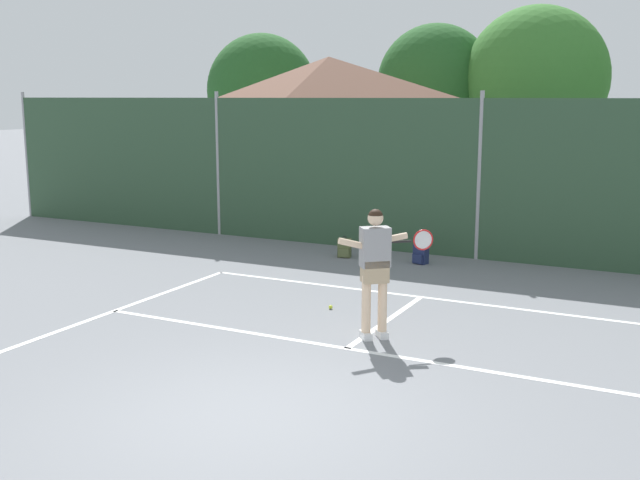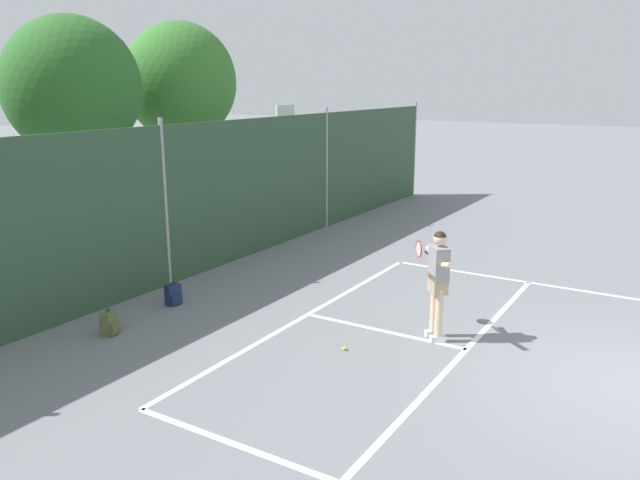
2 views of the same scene
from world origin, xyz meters
The scene contains 8 objects.
ground_plane centered at (0.00, 0.00, 0.00)m, with size 120.00×120.00×0.00m, color slate.
court_markings centered at (0.00, 0.65, 0.00)m, with size 8.30×11.10×0.01m.
chainlink_fence centered at (0.00, 9.00, 1.68)m, with size 26.09×0.09×3.50m.
basketball_hoop centered at (6.42, 10.41, 2.31)m, with size 0.90×0.67×3.55m.
tennis_player centered at (0.16, 3.08, 1.11)m, with size 1.06×1.05×1.85m.
tennis_ball centered at (-1.06, 4.14, 0.03)m, with size 0.07×0.07×0.07m, color #CCE033.
backpack_olive centered at (-2.55, 7.88, 0.19)m, with size 0.32×0.30×0.46m.
backpack_navy centered at (-0.89, 8.02, 0.19)m, with size 0.31×0.29×0.46m.
Camera 2 is at (-9.25, -0.40, 4.16)m, focal length 35.31 mm.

